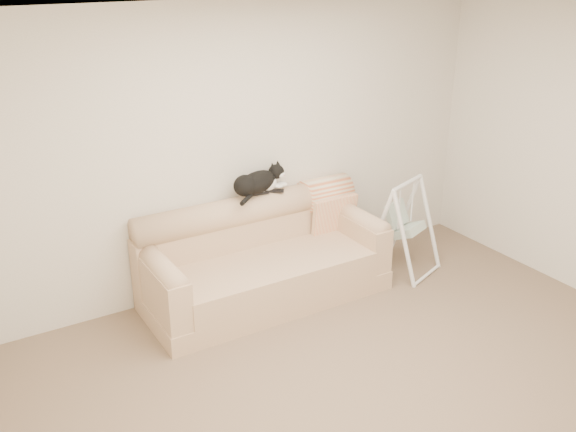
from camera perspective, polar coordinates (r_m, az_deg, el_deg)
The scene contains 8 objects.
ground_plane at distance 4.92m, azimuth 8.09°, elevation -14.61°, with size 5.00×5.00×0.00m, color brown.
room_shell at distance 4.19m, azimuth 9.22°, elevation 2.31°, with size 5.04×4.04×2.60m.
sofa at distance 5.84m, azimuth -2.35°, elevation -3.99°, with size 2.20×0.93×0.90m.
remote_a at distance 5.85m, azimuth -2.58°, elevation 2.06°, with size 0.18×0.07×0.03m.
remote_b at distance 5.91m, azimuth -1.19°, elevation 2.26°, with size 0.17×0.14×0.02m.
tuxedo_cat at distance 5.80m, azimuth -2.71°, elevation 3.02°, with size 0.63×0.43×0.26m.
throw_blanket at distance 6.28m, azimuth 3.44°, elevation 1.68°, with size 0.48×0.38×0.58m.
baby_swing at distance 6.37m, azimuth 10.23°, elevation -0.86°, with size 0.74×0.77×0.94m.
Camera 1 is at (-2.58, -2.97, 2.95)m, focal length 40.00 mm.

